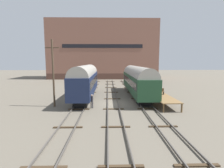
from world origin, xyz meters
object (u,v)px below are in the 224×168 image
(train_car_navy, at_px, (85,80))
(person_worker, at_px, (92,100))
(utility_pole, at_px, (53,72))
(bench, at_px, (159,91))
(train_car_green, at_px, (137,79))

(train_car_navy, xyz_separation_m, person_worker, (1.56, -6.28, -1.95))
(train_car_navy, bearing_deg, utility_pole, -123.28)
(train_car_navy, relative_size, bench, 11.18)
(person_worker, bearing_deg, train_car_navy, 103.94)
(bench, height_order, utility_pole, utility_pole)
(train_car_navy, distance_m, bench, 11.59)
(train_car_navy, distance_m, utility_pole, 6.46)
(bench, bearing_deg, train_car_green, 119.31)
(bench, xyz_separation_m, person_worker, (-9.54, -3.25, -0.52))
(train_car_green, relative_size, bench, 12.90)
(bench, relative_size, person_worker, 0.79)
(train_car_navy, bearing_deg, bench, -15.23)
(train_car_green, distance_m, bench, 5.30)
(person_worker, distance_m, utility_pole, 6.15)
(train_car_navy, relative_size, utility_pole, 1.80)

